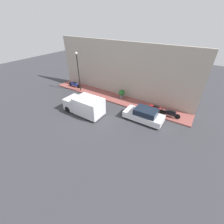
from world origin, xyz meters
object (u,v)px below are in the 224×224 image
Objects in this scene: streetlamp at (78,68)px; delivery_van at (84,105)px; motorcycle_red at (155,109)px; parked_car at (144,115)px; motorcycle_blue at (74,84)px; potted_plant at (122,93)px; motorcycle_black at (170,113)px.

delivery_van is at bearing -132.52° from streetlamp.
streetlamp is (-0.20, 10.63, 2.74)m from motorcycle_red.
parked_car is 1.88m from motorcycle_red.
motorcycle_blue is (0.29, 12.27, -0.04)m from motorcycle_red.
parked_car is 6.34m from delivery_van.
streetlamp is at bearing 80.95° from parked_car.
potted_plant is (0.98, 4.69, 0.17)m from motorcycle_red.
motorcycle_blue is 0.41× the size of streetlamp.
streetlamp reaches higher than parked_car.
motorcycle_blue is at bearing 89.03° from motorcycle_black.
potted_plant is (5.09, -1.68, -0.23)m from delivery_van.
streetlamp is at bearing 91.07° from motorcycle_red.
motorcycle_black is (4.16, -8.01, -0.44)m from delivery_van.
motorcycle_blue is (2.10, 11.80, -0.07)m from parked_car.
streetlamp reaches higher than motorcycle_black.
potted_plant reaches higher than motorcycle_black.
motorcycle_black is (1.87, -2.12, -0.08)m from parked_car.
parked_car is at bearing -100.11° from motorcycle_blue.
streetlamp is (-0.25, 12.28, 2.78)m from motorcycle_black.
potted_plant is at bearing 78.23° from motorcycle_red.
streetlamp reaches higher than potted_plant.
parked_car reaches higher than motorcycle_red.
motorcycle_red is 4.79m from potted_plant.
motorcycle_red is 1.65m from motorcycle_black.
motorcycle_blue is 1.90× the size of potted_plant.
delivery_van is 2.10× the size of motorcycle_blue.
parked_car is 1.95× the size of motorcycle_black.
delivery_van is at bearing 117.44° from motorcycle_black.
parked_car is 5.06m from potted_plant.
motorcycle_black is at bearing -88.27° from motorcycle_red.
motorcycle_blue is 7.61m from potted_plant.
parked_car is at bearing 165.55° from motorcycle_red.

